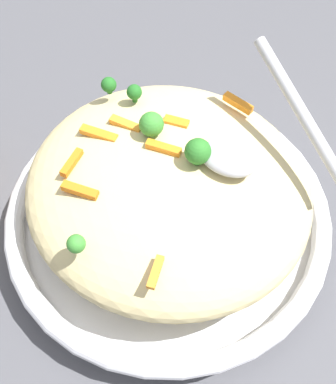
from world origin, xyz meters
The scene contains 17 objects.
ground_plane centered at (0.00, 0.00, 0.00)m, with size 2.40×2.40×0.00m, color #4C4C51.
serving_bowl centered at (0.00, 0.00, 0.03)m, with size 0.36×0.36×0.05m.
pasta_mound centered at (0.00, 0.00, 0.08)m, with size 0.30×0.28×0.09m, color #DBC689.
carrot_piece_0 centered at (-0.05, 0.10, 0.12)m, with size 0.03×0.01×0.01m, color orange.
carrot_piece_1 centered at (-0.02, -0.11, 0.12)m, with size 0.03×0.01×0.01m, color orange.
carrot_piece_2 centered at (0.02, -0.05, 0.13)m, with size 0.03×0.01×0.01m, color orange.
carrot_piece_3 centered at (0.08, 0.04, 0.12)m, with size 0.03×0.01×0.01m, color orange.
carrot_piece_4 centered at (0.06, 0.07, 0.12)m, with size 0.04×0.01×0.01m, color orange.
carrot_piece_5 centered at (0.01, -0.01, 0.13)m, with size 0.04×0.01×0.01m, color orange.
carrot_piece_6 centered at (0.08, 0.00, 0.12)m, with size 0.04×0.01×0.01m, color orange.
carrot_piece_7 centered at (0.06, -0.02, 0.12)m, with size 0.04×0.01×0.01m, color orange.
broccoli_floret_0 centered at (0.11, -0.06, 0.13)m, with size 0.02×0.02×0.02m.
broccoli_floret_1 centered at (0.03, -0.02, 0.14)m, with size 0.02×0.02×0.03m.
broccoli_floret_2 centered at (0.02, 0.12, 0.13)m, with size 0.02×0.02×0.02m.
broccoli_floret_3 centered at (-0.02, -0.01, 0.14)m, with size 0.03×0.03×0.03m.
broccoli_floret_4 centered at (0.07, -0.06, 0.13)m, with size 0.02×0.02×0.02m.
serving_spoon centered at (-0.07, -0.05, 0.15)m, with size 0.14×0.13×0.07m.
Camera 1 is at (-0.14, 0.25, 0.50)m, focal length 45.94 mm.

